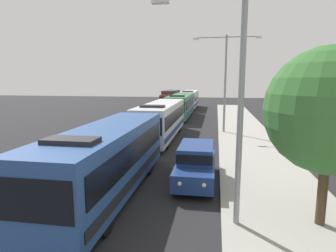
{
  "coord_description": "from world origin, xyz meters",
  "views": [
    {
      "loc": [
        3.3,
        -1.6,
        5.09
      ],
      "look_at": [
        0.29,
        16.26,
        2.11
      ],
      "focal_mm": 30.42,
      "sensor_mm": 36.0,
      "label": 1
    }
  ],
  "objects_px": {
    "box_truck_oncoming": "(170,99)",
    "streetlamp_near": "(242,85)",
    "bus_second_in_line": "(162,119)",
    "roadside_tree": "(330,111)",
    "white_suv": "(196,162)",
    "bus_lead": "(109,157)",
    "bus_fourth_in_line": "(189,99)",
    "streetlamp_mid": "(225,74)",
    "bus_middle": "(181,105)"
  },
  "relations": [
    {
      "from": "bus_second_in_line",
      "to": "streetlamp_near",
      "type": "bearing_deg",
      "value": -69.42
    },
    {
      "from": "box_truck_oncoming",
      "to": "bus_fourth_in_line",
      "type": "bearing_deg",
      "value": 10.06
    },
    {
      "from": "bus_lead",
      "to": "bus_fourth_in_line",
      "type": "xyz_separation_m",
      "value": [
        -0.0,
        38.4,
        -0.0
      ]
    },
    {
      "from": "bus_second_in_line",
      "to": "bus_lead",
      "type": "bearing_deg",
      "value": -90.0
    },
    {
      "from": "bus_second_in_line",
      "to": "streetlamp_near",
      "type": "distance_m",
      "value": 15.69
    },
    {
      "from": "streetlamp_near",
      "to": "bus_middle",
      "type": "bearing_deg",
      "value": 100.98
    },
    {
      "from": "bus_lead",
      "to": "bus_second_in_line",
      "type": "relative_size",
      "value": 0.91
    },
    {
      "from": "bus_second_in_line",
      "to": "box_truck_oncoming",
      "type": "height_order",
      "value": "bus_second_in_line"
    },
    {
      "from": "bus_second_in_line",
      "to": "box_truck_oncoming",
      "type": "bearing_deg",
      "value": 97.39
    },
    {
      "from": "white_suv",
      "to": "roadside_tree",
      "type": "xyz_separation_m",
      "value": [
        4.56,
        -3.8,
        3.05
      ]
    },
    {
      "from": "white_suv",
      "to": "bus_middle",
      "type": "bearing_deg",
      "value": 98.91
    },
    {
      "from": "bus_middle",
      "to": "roadside_tree",
      "type": "relative_size",
      "value": 1.92
    },
    {
      "from": "bus_second_in_line",
      "to": "streetlamp_near",
      "type": "xyz_separation_m",
      "value": [
        5.4,
        -14.37,
        3.22
      ]
    },
    {
      "from": "bus_lead",
      "to": "bus_second_in_line",
      "type": "distance_m",
      "value": 12.35
    },
    {
      "from": "streetlamp_near",
      "to": "streetlamp_mid",
      "type": "distance_m",
      "value": 17.73
    },
    {
      "from": "bus_lead",
      "to": "white_suv",
      "type": "height_order",
      "value": "bus_lead"
    },
    {
      "from": "box_truck_oncoming",
      "to": "streetlamp_near",
      "type": "relative_size",
      "value": 1.09
    },
    {
      "from": "bus_fourth_in_line",
      "to": "roadside_tree",
      "type": "xyz_separation_m",
      "value": [
        8.26,
        -40.0,
        2.39
      ]
    },
    {
      "from": "white_suv",
      "to": "box_truck_oncoming",
      "type": "distance_m",
      "value": 36.29
    },
    {
      "from": "bus_lead",
      "to": "streetlamp_mid",
      "type": "xyz_separation_m",
      "value": [
        5.4,
        15.69,
        3.88
      ]
    },
    {
      "from": "streetlamp_mid",
      "to": "roadside_tree",
      "type": "relative_size",
      "value": 1.48
    },
    {
      "from": "box_truck_oncoming",
      "to": "streetlamp_mid",
      "type": "relative_size",
      "value": 0.94
    },
    {
      "from": "bus_lead",
      "to": "bus_middle",
      "type": "height_order",
      "value": "same"
    },
    {
      "from": "bus_fourth_in_line",
      "to": "bus_second_in_line",
      "type": "bearing_deg",
      "value": -90.0
    },
    {
      "from": "streetlamp_near",
      "to": "bus_fourth_in_line",
      "type": "bearing_deg",
      "value": 97.61
    },
    {
      "from": "white_suv",
      "to": "roadside_tree",
      "type": "distance_m",
      "value": 6.67
    },
    {
      "from": "bus_lead",
      "to": "streetlamp_mid",
      "type": "distance_m",
      "value": 17.04
    },
    {
      "from": "bus_second_in_line",
      "to": "box_truck_oncoming",
      "type": "distance_m",
      "value": 25.68
    },
    {
      "from": "bus_fourth_in_line",
      "to": "streetlamp_near",
      "type": "relative_size",
      "value": 1.38
    },
    {
      "from": "bus_middle",
      "to": "roadside_tree",
      "type": "distance_m",
      "value": 28.72
    },
    {
      "from": "streetlamp_mid",
      "to": "bus_second_in_line",
      "type": "bearing_deg",
      "value": -148.22
    },
    {
      "from": "roadside_tree",
      "to": "white_suv",
      "type": "bearing_deg",
      "value": 140.15
    },
    {
      "from": "bus_middle",
      "to": "bus_lead",
      "type": "bearing_deg",
      "value": -90.0
    },
    {
      "from": "streetlamp_near",
      "to": "roadside_tree",
      "type": "xyz_separation_m",
      "value": [
        2.86,
        0.43,
        -0.83
      ]
    },
    {
      "from": "bus_middle",
      "to": "white_suv",
      "type": "bearing_deg",
      "value": -81.09
    },
    {
      "from": "streetlamp_mid",
      "to": "bus_lead",
      "type": "bearing_deg",
      "value": -108.98
    },
    {
      "from": "streetlamp_mid",
      "to": "roadside_tree",
      "type": "height_order",
      "value": "streetlamp_mid"
    },
    {
      "from": "box_truck_oncoming",
      "to": "roadside_tree",
      "type": "xyz_separation_m",
      "value": [
        11.56,
        -39.41,
        2.37
      ]
    },
    {
      "from": "bus_middle",
      "to": "white_suv",
      "type": "xyz_separation_m",
      "value": [
        3.7,
        -23.6,
        -0.66
      ]
    },
    {
      "from": "streetlamp_mid",
      "to": "bus_fourth_in_line",
      "type": "bearing_deg",
      "value": 103.37
    },
    {
      "from": "bus_second_in_line",
      "to": "bus_middle",
      "type": "bearing_deg",
      "value": 90.0
    },
    {
      "from": "bus_second_in_line",
      "to": "white_suv",
      "type": "distance_m",
      "value": 10.81
    },
    {
      "from": "bus_middle",
      "to": "roadside_tree",
      "type": "height_order",
      "value": "roadside_tree"
    },
    {
      "from": "bus_lead",
      "to": "roadside_tree",
      "type": "height_order",
      "value": "roadside_tree"
    },
    {
      "from": "streetlamp_mid",
      "to": "roadside_tree",
      "type": "bearing_deg",
      "value": -80.62
    },
    {
      "from": "bus_lead",
      "to": "white_suv",
      "type": "distance_m",
      "value": 4.36
    },
    {
      "from": "bus_lead",
      "to": "streetlamp_mid",
      "type": "height_order",
      "value": "streetlamp_mid"
    },
    {
      "from": "bus_lead",
      "to": "streetlamp_near",
      "type": "bearing_deg",
      "value": -20.59
    },
    {
      "from": "white_suv",
      "to": "streetlamp_mid",
      "type": "bearing_deg",
      "value": 82.81
    },
    {
      "from": "box_truck_oncoming",
      "to": "roadside_tree",
      "type": "bearing_deg",
      "value": -73.66
    }
  ]
}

